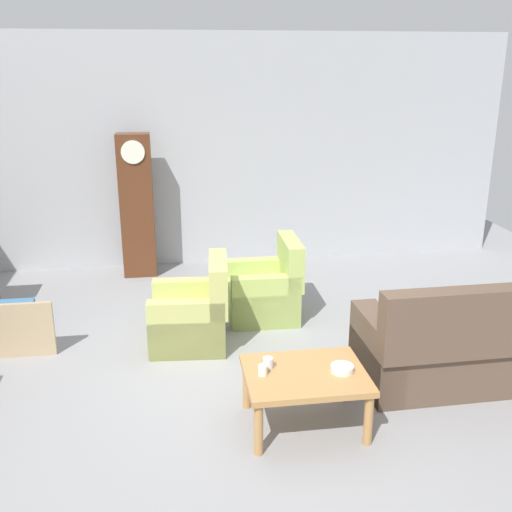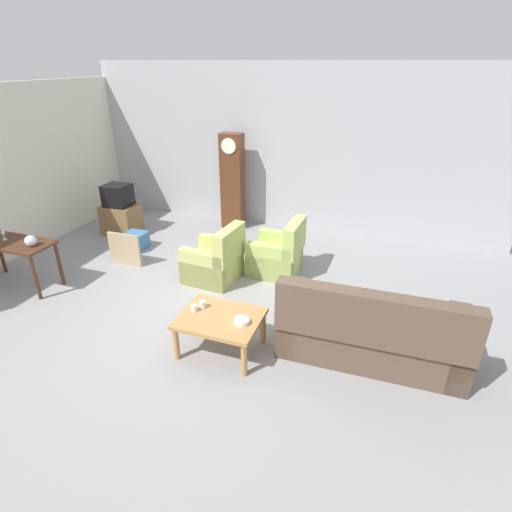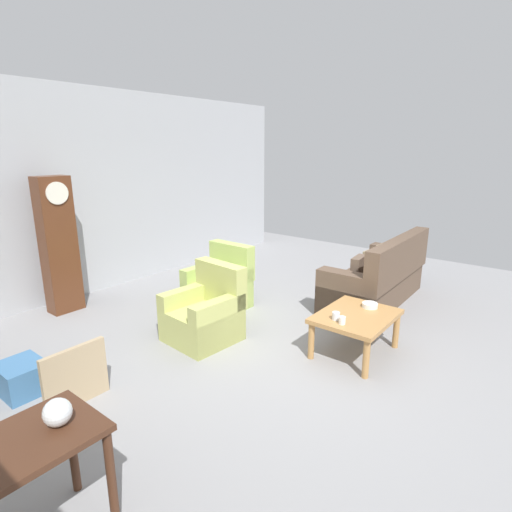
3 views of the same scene
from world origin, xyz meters
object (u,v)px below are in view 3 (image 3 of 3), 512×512
coffee_table_wood (356,320)px  grandfather_clock (59,245)px  couch_floral (377,280)px  armchair_olive_near (205,315)px  bowl_white_stacked (370,305)px  glass_dome_cloche (57,412)px  cup_white_porcelain (342,320)px  framed_picture_leaning (76,376)px  cup_blue_rimmed (336,316)px  storage_box_blue (22,378)px  armchair_olive_far (220,287)px

coffee_table_wood → grandfather_clock: (-1.43, 3.85, 0.56)m
couch_floral → coffee_table_wood: couch_floral is taller
armchair_olive_near → bowl_white_stacked: armchair_olive_near is taller
grandfather_clock → bowl_white_stacked: grandfather_clock is taller
grandfather_clock → glass_dome_cloche: size_ratio=11.75×
cup_white_porcelain → framed_picture_leaning: bearing=143.9°
armchair_olive_near → glass_dome_cloche: bearing=-152.9°
glass_dome_cloche → bowl_white_stacked: 3.50m
glass_dome_cloche → cup_blue_rimmed: 2.92m
cup_white_porcelain → cup_blue_rimmed: (0.06, 0.11, 0.00)m
couch_floral → bowl_white_stacked: 1.50m
grandfather_clock → storage_box_blue: bearing=-127.7°
bowl_white_stacked → armchair_olive_far: bearing=96.0°
couch_floral → storage_box_blue: (-4.42, 1.73, -0.20)m
framed_picture_leaning → couch_floral: bearing=-15.1°
armchair_olive_near → cup_white_porcelain: bearing=-73.5°
coffee_table_wood → glass_dome_cloche: glass_dome_cloche is taller
bowl_white_stacked → armchair_olive_near: bearing=123.9°
cup_white_porcelain → glass_dome_cloche: bearing=172.2°
armchair_olive_far → cup_blue_rimmed: bearing=-99.2°
storage_box_blue → bowl_white_stacked: bearing=-36.2°
coffee_table_wood → cup_white_porcelain: cup_white_porcelain is taller
cup_blue_rimmed → cup_white_porcelain: bearing=-119.5°
grandfather_clock → armchair_olive_far: bearing=-48.4°
grandfather_clock → glass_dome_cloche: grandfather_clock is taller
couch_floral → coffee_table_wood: (-1.70, -0.44, 0.05)m
grandfather_clock → storage_box_blue: 2.27m
armchair_olive_far → glass_dome_cloche: (-3.23, -1.78, 0.52)m
armchair_olive_far → coffee_table_wood: size_ratio=0.96×
couch_floral → grandfather_clock: bearing=132.6°
armchair_olive_near → cup_blue_rimmed: bearing=-70.4°
coffee_table_wood → bowl_white_stacked: size_ratio=5.29×
framed_picture_leaning → storage_box_blue: bearing=111.3°
framed_picture_leaning → glass_dome_cloche: glass_dome_cloche is taller
bowl_white_stacked → cup_white_porcelain: bearing=176.3°
couch_floral → storage_box_blue: couch_floral is taller
grandfather_clock → cup_white_porcelain: grandfather_clock is taller
armchair_olive_near → cup_blue_rimmed: size_ratio=10.43×
armchair_olive_near → storage_box_blue: (-1.91, 0.57, -0.15)m
couch_floral → grandfather_clock: 4.67m
storage_box_blue → glass_dome_cloche: glass_dome_cloche is taller
grandfather_clock → cup_blue_rimmed: (1.15, -3.74, -0.45)m
framed_picture_leaning → glass_dome_cloche: bearing=-120.1°
couch_floral → grandfather_clock: size_ratio=1.10×
storage_box_blue → glass_dome_cloche: 1.96m
armchair_olive_near → coffee_table_wood: (0.81, -1.60, 0.10)m
armchair_olive_near → grandfather_clock: (-0.62, 2.25, 0.66)m
armchair_olive_near → cup_white_porcelain: armchair_olive_near is taller
framed_picture_leaning → grandfather_clock: bearing=65.0°
armchair_olive_near → grandfather_clock: 2.42m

